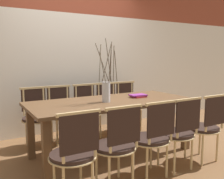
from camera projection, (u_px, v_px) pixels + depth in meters
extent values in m
plane|color=brown|center=(112.00, 153.00, 3.48)|extent=(16.00, 16.00, 0.00)
cube|color=white|center=(74.00, 73.00, 4.52)|extent=(12.00, 0.06, 2.09)
cube|color=brown|center=(112.00, 102.00, 3.39)|extent=(2.23, 0.99, 0.04)
cube|color=brown|center=(47.00, 152.00, 2.60)|extent=(0.09, 0.09, 0.71)
cube|color=brown|center=(186.00, 125.00, 3.60)|extent=(0.09, 0.09, 0.71)
cube|color=brown|center=(30.00, 132.00, 3.27)|extent=(0.09, 0.09, 0.71)
cube|color=brown|center=(152.00, 114.00, 4.27)|extent=(0.09, 0.09, 0.71)
cylinder|color=black|center=(72.00, 155.00, 2.33)|extent=(0.43, 0.43, 0.04)
cylinder|color=tan|center=(72.00, 157.00, 2.33)|extent=(0.45, 0.45, 0.01)
cylinder|color=tan|center=(54.00, 175.00, 2.41)|extent=(0.03, 0.03, 0.41)
cylinder|color=tan|center=(81.00, 168.00, 2.54)|extent=(0.03, 0.03, 0.41)
cylinder|color=tan|center=(63.00, 139.00, 2.07)|extent=(0.03, 0.03, 0.43)
cylinder|color=tan|center=(95.00, 133.00, 2.21)|extent=(0.03, 0.03, 0.43)
cube|color=black|center=(80.00, 134.00, 2.13)|extent=(0.36, 0.02, 0.34)
cube|color=tan|center=(79.00, 113.00, 2.11)|extent=(0.40, 0.03, 0.03)
cylinder|color=black|center=(114.00, 146.00, 2.55)|extent=(0.43, 0.43, 0.04)
cylinder|color=tan|center=(114.00, 148.00, 2.55)|extent=(0.45, 0.45, 0.01)
cylinder|color=tan|center=(96.00, 165.00, 2.63)|extent=(0.03, 0.03, 0.41)
cylinder|color=tan|center=(119.00, 159.00, 2.77)|extent=(0.03, 0.03, 0.41)
cylinder|color=tan|center=(109.00, 175.00, 2.39)|extent=(0.03, 0.03, 0.41)
cylinder|color=tan|center=(133.00, 169.00, 2.53)|extent=(0.03, 0.03, 0.41)
cylinder|color=tan|center=(110.00, 131.00, 2.29)|extent=(0.03, 0.03, 0.43)
cylinder|color=tan|center=(137.00, 126.00, 2.44)|extent=(0.03, 0.03, 0.43)
cube|color=black|center=(124.00, 126.00, 2.36)|extent=(0.36, 0.02, 0.34)
cube|color=tan|center=(124.00, 108.00, 2.34)|extent=(0.40, 0.03, 0.03)
cylinder|color=black|center=(149.00, 139.00, 2.78)|extent=(0.43, 0.43, 0.04)
cylinder|color=tan|center=(149.00, 141.00, 2.78)|extent=(0.45, 0.45, 0.01)
cylinder|color=tan|center=(132.00, 156.00, 2.86)|extent=(0.03, 0.03, 0.41)
cylinder|color=tan|center=(151.00, 151.00, 3.00)|extent=(0.03, 0.03, 0.41)
cylinder|color=tan|center=(147.00, 165.00, 2.62)|extent=(0.03, 0.03, 0.41)
cylinder|color=tan|center=(167.00, 160.00, 2.76)|extent=(0.03, 0.03, 0.41)
cylinder|color=tan|center=(150.00, 124.00, 2.52)|extent=(0.03, 0.03, 0.43)
cylinder|color=tan|center=(172.00, 120.00, 2.67)|extent=(0.03, 0.03, 0.43)
cube|color=black|center=(161.00, 120.00, 2.58)|extent=(0.36, 0.02, 0.34)
cube|color=tan|center=(161.00, 103.00, 2.57)|extent=(0.40, 0.03, 0.03)
cylinder|color=black|center=(175.00, 133.00, 2.97)|extent=(0.43, 0.43, 0.04)
cylinder|color=tan|center=(175.00, 135.00, 2.98)|extent=(0.45, 0.45, 0.01)
cylinder|color=tan|center=(158.00, 150.00, 3.05)|extent=(0.03, 0.03, 0.41)
cylinder|color=tan|center=(175.00, 146.00, 3.19)|extent=(0.03, 0.03, 0.41)
cylinder|color=tan|center=(175.00, 158.00, 2.82)|extent=(0.03, 0.03, 0.41)
cylinder|color=tan|center=(192.00, 153.00, 2.95)|extent=(0.03, 0.03, 0.41)
cylinder|color=tan|center=(178.00, 119.00, 2.71)|extent=(0.03, 0.03, 0.43)
cylinder|color=tan|center=(197.00, 116.00, 2.86)|extent=(0.03, 0.03, 0.43)
cube|color=black|center=(188.00, 116.00, 2.78)|extent=(0.36, 0.02, 0.34)
cube|color=tan|center=(188.00, 100.00, 2.76)|extent=(0.40, 0.03, 0.03)
cylinder|color=black|center=(202.00, 128.00, 3.20)|extent=(0.43, 0.43, 0.04)
cylinder|color=tan|center=(202.00, 129.00, 3.20)|extent=(0.45, 0.45, 0.01)
cylinder|color=tan|center=(185.00, 143.00, 3.28)|extent=(0.03, 0.03, 0.41)
cylinder|color=tan|center=(200.00, 140.00, 3.42)|extent=(0.03, 0.03, 0.41)
cylinder|color=tan|center=(202.00, 150.00, 3.04)|extent=(0.03, 0.03, 0.41)
cylinder|color=tan|center=(217.00, 146.00, 3.18)|extent=(0.03, 0.03, 0.41)
cylinder|color=tan|center=(207.00, 114.00, 2.94)|extent=(0.03, 0.03, 0.43)
cylinder|color=tan|center=(223.00, 111.00, 3.09)|extent=(0.03, 0.03, 0.43)
cube|color=black|center=(215.00, 111.00, 3.01)|extent=(0.36, 0.02, 0.34)
cube|color=tan|center=(216.00, 96.00, 2.99)|extent=(0.40, 0.03, 0.03)
cylinder|color=black|center=(37.00, 118.00, 3.68)|extent=(0.43, 0.43, 0.04)
cylinder|color=tan|center=(37.00, 120.00, 3.68)|extent=(0.45, 0.45, 0.01)
cylinder|color=tan|center=(50.00, 134.00, 3.66)|extent=(0.03, 0.03, 0.41)
cylinder|color=tan|center=(30.00, 137.00, 3.52)|extent=(0.03, 0.03, 0.41)
cylinder|color=tan|center=(45.00, 129.00, 3.90)|extent=(0.03, 0.03, 0.41)
cylinder|color=tan|center=(26.00, 132.00, 3.76)|extent=(0.03, 0.03, 0.41)
cylinder|color=tan|center=(44.00, 100.00, 3.88)|extent=(0.03, 0.03, 0.43)
cylinder|color=tan|center=(24.00, 102.00, 3.73)|extent=(0.03, 0.03, 0.43)
cube|color=black|center=(34.00, 99.00, 3.81)|extent=(0.36, 0.02, 0.34)
cube|color=tan|center=(33.00, 88.00, 3.78)|extent=(0.40, 0.03, 0.03)
cylinder|color=black|center=(63.00, 115.00, 3.87)|extent=(0.43, 0.43, 0.04)
cylinder|color=tan|center=(63.00, 117.00, 3.88)|extent=(0.45, 0.45, 0.01)
cylinder|color=tan|center=(75.00, 130.00, 3.85)|extent=(0.03, 0.03, 0.41)
cylinder|color=tan|center=(57.00, 133.00, 3.72)|extent=(0.03, 0.03, 0.41)
cylinder|color=tan|center=(68.00, 126.00, 4.09)|extent=(0.03, 0.03, 0.41)
cylinder|color=tan|center=(52.00, 128.00, 3.95)|extent=(0.03, 0.03, 0.41)
cylinder|color=tan|center=(67.00, 98.00, 4.07)|extent=(0.03, 0.03, 0.43)
cylinder|color=tan|center=(49.00, 100.00, 3.92)|extent=(0.03, 0.03, 0.43)
cube|color=black|center=(58.00, 97.00, 4.00)|extent=(0.36, 0.02, 0.34)
cube|color=tan|center=(58.00, 86.00, 3.97)|extent=(0.40, 0.03, 0.03)
cylinder|color=black|center=(89.00, 112.00, 4.10)|extent=(0.43, 0.43, 0.04)
cylinder|color=tan|center=(89.00, 113.00, 4.10)|extent=(0.45, 0.45, 0.01)
cylinder|color=tan|center=(100.00, 126.00, 4.08)|extent=(0.03, 0.03, 0.41)
cylinder|color=tan|center=(85.00, 129.00, 3.94)|extent=(0.03, 0.03, 0.41)
cylinder|color=tan|center=(93.00, 122.00, 4.31)|extent=(0.03, 0.03, 0.41)
cylinder|color=tan|center=(78.00, 124.00, 4.18)|extent=(0.03, 0.03, 0.41)
cylinder|color=tan|center=(92.00, 96.00, 4.29)|extent=(0.03, 0.03, 0.43)
cylinder|color=tan|center=(76.00, 97.00, 4.15)|extent=(0.03, 0.03, 0.43)
cube|color=black|center=(84.00, 95.00, 4.22)|extent=(0.36, 0.02, 0.34)
cube|color=tan|center=(84.00, 85.00, 4.19)|extent=(0.40, 0.03, 0.03)
cylinder|color=black|center=(111.00, 109.00, 4.31)|extent=(0.43, 0.43, 0.04)
cylinder|color=tan|center=(111.00, 111.00, 4.31)|extent=(0.45, 0.45, 0.01)
cylinder|color=tan|center=(122.00, 123.00, 4.29)|extent=(0.03, 0.03, 0.41)
cylinder|color=tan|center=(108.00, 125.00, 4.15)|extent=(0.03, 0.03, 0.41)
cylinder|color=tan|center=(114.00, 119.00, 4.52)|extent=(0.03, 0.03, 0.41)
cylinder|color=tan|center=(100.00, 121.00, 4.39)|extent=(0.03, 0.03, 0.41)
cylinder|color=tan|center=(113.00, 94.00, 4.50)|extent=(0.03, 0.03, 0.43)
cylinder|color=tan|center=(99.00, 95.00, 4.36)|extent=(0.03, 0.03, 0.43)
cube|color=black|center=(106.00, 93.00, 4.43)|extent=(0.36, 0.02, 0.34)
cube|color=tan|center=(106.00, 83.00, 4.40)|extent=(0.40, 0.03, 0.03)
cylinder|color=black|center=(130.00, 107.00, 4.51)|extent=(0.43, 0.43, 0.04)
cylinder|color=tan|center=(130.00, 108.00, 4.51)|extent=(0.45, 0.45, 0.01)
cylinder|color=tan|center=(141.00, 120.00, 4.49)|extent=(0.03, 0.03, 0.41)
cylinder|color=tan|center=(128.00, 122.00, 4.35)|extent=(0.03, 0.03, 0.41)
cylinder|color=tan|center=(132.00, 116.00, 4.72)|extent=(0.03, 0.03, 0.41)
cylinder|color=tan|center=(120.00, 118.00, 4.59)|extent=(0.03, 0.03, 0.41)
cylinder|color=tan|center=(132.00, 92.00, 4.70)|extent=(0.03, 0.03, 0.43)
cylinder|color=tan|center=(118.00, 94.00, 4.56)|extent=(0.03, 0.03, 0.43)
cube|color=black|center=(125.00, 92.00, 4.63)|extent=(0.36, 0.02, 0.34)
cube|color=tan|center=(125.00, 82.00, 4.60)|extent=(0.40, 0.03, 0.03)
cylinder|color=silver|center=(106.00, 92.00, 3.26)|extent=(0.11, 0.11, 0.26)
cylinder|color=#473828|center=(110.00, 63.00, 3.23)|extent=(0.03, 0.12, 0.48)
cylinder|color=#473828|center=(107.00, 62.00, 3.27)|extent=(0.11, 0.10, 0.52)
cylinder|color=#473828|center=(100.00, 63.00, 3.22)|extent=(0.10, 0.13, 0.49)
cylinder|color=#473828|center=(114.00, 64.00, 3.21)|extent=(0.11, 0.19, 0.46)
cylinder|color=#473828|center=(111.00, 66.00, 3.22)|extent=(0.06, 0.12, 0.41)
cylinder|color=#473828|center=(108.00, 61.00, 3.17)|extent=(0.10, 0.03, 0.55)
cylinder|color=#473828|center=(116.00, 67.00, 3.20)|extent=(0.17, 0.21, 0.40)
cylinder|color=#473828|center=(103.00, 67.00, 3.17)|extent=(0.04, 0.12, 0.39)
cylinder|color=#473828|center=(102.00, 63.00, 3.12)|extent=(0.12, 0.17, 0.50)
cube|color=maroon|center=(138.00, 96.00, 3.66)|extent=(0.20, 0.18, 0.02)
cube|color=#842D8C|center=(138.00, 95.00, 3.65)|extent=(0.25, 0.18, 0.02)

